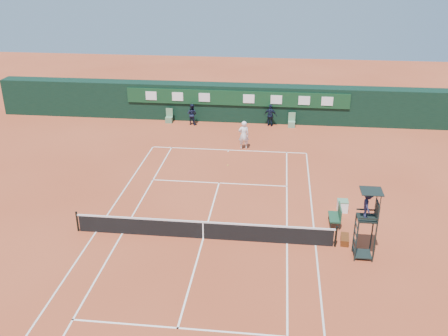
{
  "coord_description": "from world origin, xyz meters",
  "views": [
    {
      "loc": [
        3.41,
        -20.87,
        13.12
      ],
      "look_at": [
        0.35,
        6.0,
        1.2
      ],
      "focal_mm": 40.0,
      "sensor_mm": 36.0,
      "label": 1
    }
  ],
  "objects_px": {
    "tennis_net": "(203,230)",
    "player_bench": "(337,215)",
    "umpire_chair": "(368,210)",
    "cooler": "(342,206)",
    "player": "(244,135)"
  },
  "relations": [
    {
      "from": "tennis_net",
      "to": "player_bench",
      "type": "xyz_separation_m",
      "value": [
        6.63,
        2.09,
        0.09
      ]
    },
    {
      "from": "tennis_net",
      "to": "cooler",
      "type": "height_order",
      "value": "tennis_net"
    },
    {
      "from": "tennis_net",
      "to": "cooler",
      "type": "relative_size",
      "value": 20.0
    },
    {
      "from": "tennis_net",
      "to": "umpire_chair",
      "type": "xyz_separation_m",
      "value": [
        7.56,
        -0.73,
        1.95
      ]
    },
    {
      "from": "umpire_chair",
      "to": "player",
      "type": "height_order",
      "value": "umpire_chair"
    },
    {
      "from": "cooler",
      "to": "tennis_net",
      "type": "bearing_deg",
      "value": -152.83
    },
    {
      "from": "tennis_net",
      "to": "player_bench",
      "type": "relative_size",
      "value": 10.75
    },
    {
      "from": "player_bench",
      "to": "cooler",
      "type": "xyz_separation_m",
      "value": [
        0.47,
        1.55,
        -0.27
      ]
    },
    {
      "from": "tennis_net",
      "to": "cooler",
      "type": "distance_m",
      "value": 7.98
    },
    {
      "from": "umpire_chair",
      "to": "player",
      "type": "xyz_separation_m",
      "value": [
        -6.52,
        13.03,
        -1.43
      ]
    },
    {
      "from": "umpire_chair",
      "to": "player_bench",
      "type": "distance_m",
      "value": 3.5
    },
    {
      "from": "umpire_chair",
      "to": "player",
      "type": "distance_m",
      "value": 14.64
    },
    {
      "from": "tennis_net",
      "to": "player",
      "type": "xyz_separation_m",
      "value": [
        1.04,
        12.3,
        0.52
      ]
    },
    {
      "from": "player",
      "to": "umpire_chair",
      "type": "bearing_deg",
      "value": 106.95
    },
    {
      "from": "player_bench",
      "to": "cooler",
      "type": "distance_m",
      "value": 1.65
    }
  ]
}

